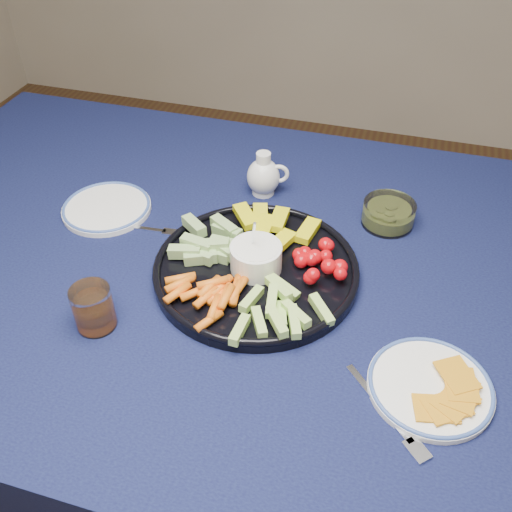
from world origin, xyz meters
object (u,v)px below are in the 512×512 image
(dining_table, at_px, (236,288))
(creamer_pitcher, at_px, (264,176))
(crudite_platter, at_px, (255,266))
(juice_tumbler, at_px, (94,310))
(side_plate_extra, at_px, (107,208))
(cheese_plate, at_px, (431,385))
(pickle_bowl, at_px, (388,215))

(dining_table, distance_m, creamer_pitcher, 0.26)
(crudite_platter, relative_size, creamer_pitcher, 3.81)
(dining_table, xyz_separation_m, juice_tumbler, (-0.17, -0.24, 0.12))
(dining_table, bearing_deg, side_plate_extra, 168.04)
(cheese_plate, bearing_deg, dining_table, 150.95)
(dining_table, bearing_deg, crudite_platter, -36.68)
(crudite_platter, xyz_separation_m, pickle_bowl, (0.22, 0.23, 0.00))
(dining_table, xyz_separation_m, creamer_pitcher, (-0.00, 0.23, 0.13))
(side_plate_extra, bearing_deg, creamer_pitcher, 27.77)
(pickle_bowl, xyz_separation_m, side_plate_extra, (-0.59, -0.13, -0.01))
(side_plate_extra, bearing_deg, cheese_plate, -21.91)
(creamer_pitcher, distance_m, pickle_bowl, 0.28)
(crudite_platter, distance_m, cheese_plate, 0.38)
(pickle_bowl, height_order, cheese_plate, pickle_bowl)
(dining_table, xyz_separation_m, pickle_bowl, (0.28, 0.19, 0.11))
(crudite_platter, distance_m, pickle_bowl, 0.32)
(creamer_pitcher, relative_size, pickle_bowl, 0.94)
(dining_table, distance_m, side_plate_extra, 0.33)
(cheese_plate, bearing_deg, pickle_bowl, 105.39)
(crudite_platter, bearing_deg, dining_table, 143.32)
(creamer_pitcher, bearing_deg, cheese_plate, -48.50)
(pickle_bowl, height_order, side_plate_extra, pickle_bowl)
(cheese_plate, xyz_separation_m, side_plate_extra, (-0.70, 0.28, -0.00))
(juice_tumbler, bearing_deg, creamer_pitcher, 70.30)
(juice_tumbler, bearing_deg, crudite_platter, 41.54)
(dining_table, distance_m, pickle_bowl, 0.35)
(cheese_plate, relative_size, juice_tumbler, 2.38)
(pickle_bowl, bearing_deg, juice_tumbler, -136.12)
(juice_tumbler, relative_size, side_plate_extra, 0.43)
(cheese_plate, bearing_deg, side_plate_extra, 158.09)
(creamer_pitcher, bearing_deg, side_plate_extra, -152.23)
(cheese_plate, distance_m, juice_tumbler, 0.56)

